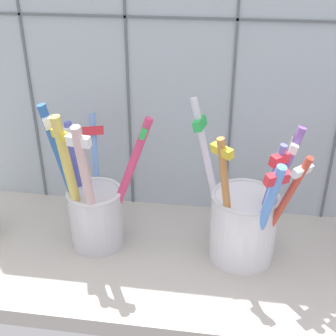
{
  "coord_description": "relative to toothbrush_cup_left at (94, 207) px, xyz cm",
  "views": [
    {
      "loc": [
        6.29,
        -41.29,
        35.71
      ],
      "look_at": [
        0.0,
        1.35,
        12.87
      ],
      "focal_mm": 47.96,
      "sensor_mm": 36.0,
      "label": 1
    }
  ],
  "objects": [
    {
      "name": "tile_wall_back",
      "position": [
        8.75,
        10.79,
        15.38
      ],
      "size": [
        64.0,
        2.2,
        45.0
      ],
      "color": "#B2C1CC",
      "rests_on": "ground"
    },
    {
      "name": "toothbrush_cup_right",
      "position": [
        17.44,
        -0.07,
        -0.18
      ],
      "size": [
        12.67,
        9.18,
        18.33
      ],
      "color": "white",
      "rests_on": "counter_slab"
    },
    {
      "name": "toothbrush_cup_left",
      "position": [
        0.0,
        0.0,
        0.0
      ],
      "size": [
        12.03,
        12.08,
        18.06
      ],
      "color": "silver",
      "rests_on": "counter_slab"
    },
    {
      "name": "counter_slab",
      "position": [
        8.75,
        -1.21,
        -6.12
      ],
      "size": [
        64.0,
        22.0,
        2.0
      ],
      "primitive_type": "cube",
      "color": "#BCB7AD",
      "rests_on": "ground"
    }
  ]
}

